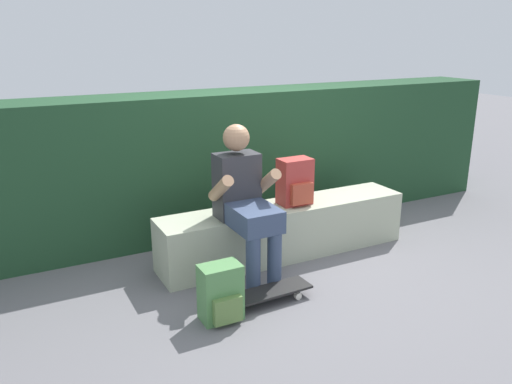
{
  "coord_description": "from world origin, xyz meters",
  "views": [
    {
      "loc": [
        -2.17,
        -3.36,
        1.89
      ],
      "look_at": [
        -0.34,
        0.17,
        0.65
      ],
      "focal_mm": 36.18,
      "sensor_mm": 36.0,
      "label": 1
    }
  ],
  "objects_px": {
    "person_skater": "(245,198)",
    "backpack_on_bench": "(295,182)",
    "backpack_on_ground": "(221,294)",
    "skateboard_near_person": "(260,295)",
    "bench_main": "(285,230)"
  },
  "relations": [
    {
      "from": "person_skater",
      "to": "backpack_on_ground",
      "type": "relative_size",
      "value": 3.03
    },
    {
      "from": "bench_main",
      "to": "person_skater",
      "type": "height_order",
      "value": "person_skater"
    },
    {
      "from": "bench_main",
      "to": "person_skater",
      "type": "distance_m",
      "value": 0.68
    },
    {
      "from": "person_skater",
      "to": "backpack_on_bench",
      "type": "relative_size",
      "value": 3.03
    },
    {
      "from": "person_skater",
      "to": "backpack_on_ground",
      "type": "height_order",
      "value": "person_skater"
    },
    {
      "from": "backpack_on_bench",
      "to": "bench_main",
      "type": "bearing_deg",
      "value": 173.99
    },
    {
      "from": "backpack_on_ground",
      "to": "skateboard_near_person",
      "type": "bearing_deg",
      "value": 9.94
    },
    {
      "from": "skateboard_near_person",
      "to": "backpack_on_ground",
      "type": "distance_m",
      "value": 0.35
    },
    {
      "from": "person_skater",
      "to": "backpack_on_ground",
      "type": "distance_m",
      "value": 0.83
    },
    {
      "from": "bench_main",
      "to": "backpack_on_bench",
      "type": "relative_size",
      "value": 5.66
    },
    {
      "from": "person_skater",
      "to": "backpack_on_ground",
      "type": "bearing_deg",
      "value": -130.21
    },
    {
      "from": "bench_main",
      "to": "backpack_on_bench",
      "type": "xyz_separation_m",
      "value": [
        0.09,
        -0.01,
        0.42
      ]
    },
    {
      "from": "skateboard_near_person",
      "to": "backpack_on_bench",
      "type": "xyz_separation_m",
      "value": [
        0.69,
        0.67,
        0.58
      ]
    },
    {
      "from": "bench_main",
      "to": "skateboard_near_person",
      "type": "xyz_separation_m",
      "value": [
        -0.6,
        -0.68,
        -0.16
      ]
    },
    {
      "from": "person_skater",
      "to": "backpack_on_bench",
      "type": "height_order",
      "value": "person_skater"
    }
  ]
}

